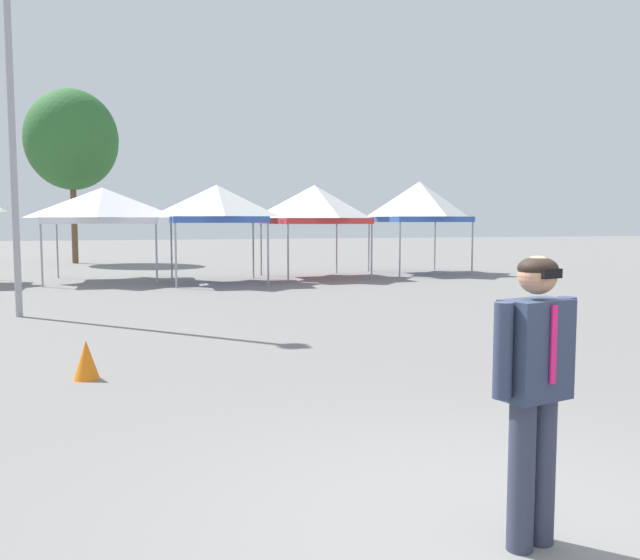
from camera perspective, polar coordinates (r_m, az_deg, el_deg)
The scene contains 9 objects.
ground_plane at distance 4.67m, azimuth 13.91°, elevation -20.17°, with size 140.00×140.00×0.00m, color slate.
canopy_tent_behind_center at distance 23.13m, azimuth -18.18°, elevation 6.10°, with size 3.75×3.75×3.09m.
canopy_tent_left_of_center at distance 21.58m, azimuth -8.86°, elevation 6.49°, with size 3.04×3.04×3.14m.
canopy_tent_behind_right at distance 23.40m, azimuth -0.49°, elevation 6.51°, with size 3.39×3.39×3.25m.
canopy_tent_far_left at distance 25.62m, azimuth 8.54°, elevation 6.66°, with size 3.09×3.09×3.49m.
person_foreground at distance 4.21m, azimuth 17.98°, elevation -8.20°, with size 0.64×0.33×1.78m.
light_pole_near_lift at distance 15.33m, azimuth -25.14°, elevation 15.50°, with size 0.36×0.36×8.63m.
tree_behind_tents_right at distance 33.68m, azimuth -20.60°, elevation 11.22°, with size 4.24×4.24×8.13m.
traffic_cone_lot_center at distance 8.87m, azimuth -19.47°, elevation -6.50°, with size 0.32×0.32×0.50m, color orange.
Camera 1 is at (-2.25, -3.59, 1.98)m, focal length 37.18 mm.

